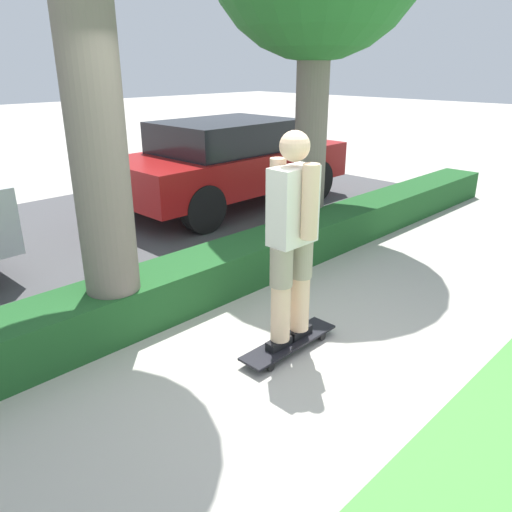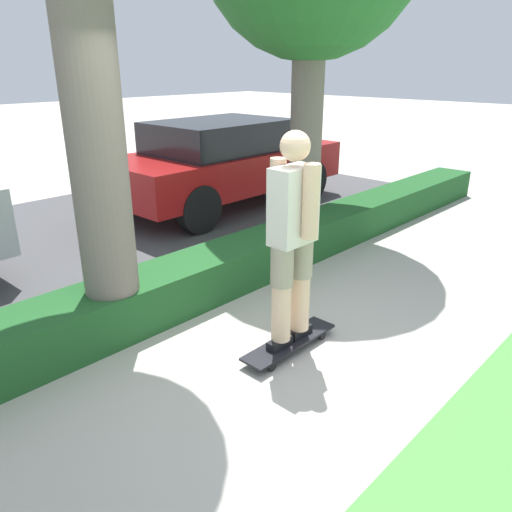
# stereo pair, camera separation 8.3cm
# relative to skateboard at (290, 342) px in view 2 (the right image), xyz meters

# --- Properties ---
(ground_plane) EXTENTS (60.00, 60.00, 0.00)m
(ground_plane) POSITION_rel_skateboard_xyz_m (-0.12, -0.28, -0.07)
(ground_plane) COLOR #ADA89E
(street_asphalt) EXTENTS (12.84, 5.00, 0.01)m
(street_asphalt) POSITION_rel_skateboard_xyz_m (-0.12, 3.92, -0.07)
(street_asphalt) COLOR #474749
(street_asphalt) RESTS_ON ground_plane
(hedge_row) EXTENTS (12.84, 0.60, 0.45)m
(hedge_row) POSITION_rel_skateboard_xyz_m (-0.12, 1.32, 0.15)
(hedge_row) COLOR #1E5123
(hedge_row) RESTS_ON ground_plane
(skateboard) EXTENTS (0.97, 0.24, 0.09)m
(skateboard) POSITION_rel_skateboard_xyz_m (0.00, 0.00, 0.00)
(skateboard) COLOR black
(skateboard) RESTS_ON ground_plane
(skater_person) EXTENTS (0.51, 0.45, 1.74)m
(skater_person) POSITION_rel_skateboard_xyz_m (-0.00, -0.00, 0.94)
(skater_person) COLOR black
(skater_person) RESTS_ON skateboard
(parked_car_middle) EXTENTS (4.14, 1.82, 1.42)m
(parked_car_middle) POSITION_rel_skateboard_xyz_m (2.77, 3.76, 0.69)
(parked_car_middle) COLOR maroon
(parked_car_middle) RESTS_ON ground_plane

